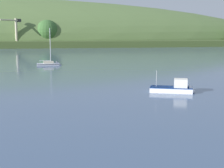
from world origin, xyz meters
The scene contains 3 objects.
dockside_crane centered at (-46.08, 184.01, 7.69)m, with size 9.76×10.23×16.08m.
sailboat_midwater_white centered at (-16.53, 77.55, 0.18)m, with size 6.32×3.09×10.14m.
fishing_boat_moored centered at (4.07, 38.24, 0.40)m, with size 6.48×3.86×3.76m.
Camera 1 is at (-8.42, -4.40, 8.00)m, focal length 52.19 mm.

